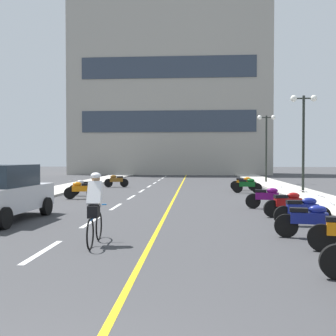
{
  "coord_description": "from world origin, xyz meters",
  "views": [
    {
      "loc": [
        1.3,
        -2.36,
        2.03
      ],
      "look_at": [
        -0.15,
        18.96,
        1.5
      ],
      "focal_mm": 42.47,
      "sensor_mm": 36.0,
      "label": 1
    }
  ],
  "objects_px": {
    "street_lamp_far": "(266,133)",
    "motorcycle_3": "(309,220)",
    "motorcycle_9": "(247,185)",
    "parked_car_near": "(2,193)",
    "motorcycle_8": "(84,187)",
    "motorcycle_6": "(267,197)",
    "motorcycle_4": "(303,210)",
    "street_lamp_mid": "(304,122)",
    "motorcycle_7": "(81,189)",
    "cyclist_rider": "(95,207)",
    "motorcycle_11": "(116,180)",
    "motorcycle_5": "(288,203)",
    "motorcycle_10": "(244,183)"
  },
  "relations": [
    {
      "from": "motorcycle_8",
      "to": "motorcycle_10",
      "type": "distance_m",
      "value": 9.99
    },
    {
      "from": "motorcycle_9",
      "to": "street_lamp_far",
      "type": "bearing_deg",
      "value": 73.87
    },
    {
      "from": "motorcycle_6",
      "to": "motorcycle_9",
      "type": "xyz_separation_m",
      "value": [
        0.16,
        7.29,
        0.0
      ]
    },
    {
      "from": "cyclist_rider",
      "to": "motorcycle_11",
      "type": "bearing_deg",
      "value": 99.81
    },
    {
      "from": "motorcycle_6",
      "to": "motorcycle_11",
      "type": "relative_size",
      "value": 1.0
    },
    {
      "from": "motorcycle_3",
      "to": "motorcycle_4",
      "type": "height_order",
      "value": "same"
    },
    {
      "from": "street_lamp_far",
      "to": "motorcycle_4",
      "type": "xyz_separation_m",
      "value": [
        -2.55,
        -20.64,
        -3.57
      ]
    },
    {
      "from": "parked_car_near",
      "to": "motorcycle_5",
      "type": "relative_size",
      "value": 2.53
    },
    {
      "from": "parked_car_near",
      "to": "motorcycle_3",
      "type": "bearing_deg",
      "value": -13.49
    },
    {
      "from": "motorcycle_4",
      "to": "motorcycle_11",
      "type": "height_order",
      "value": "same"
    },
    {
      "from": "motorcycle_7",
      "to": "motorcycle_11",
      "type": "distance_m",
      "value": 8.05
    },
    {
      "from": "motorcycle_6",
      "to": "motorcycle_9",
      "type": "height_order",
      "value": "same"
    },
    {
      "from": "street_lamp_mid",
      "to": "motorcycle_10",
      "type": "relative_size",
      "value": 3.2
    },
    {
      "from": "motorcycle_5",
      "to": "cyclist_rider",
      "type": "relative_size",
      "value": 0.96
    },
    {
      "from": "motorcycle_11",
      "to": "cyclist_rider",
      "type": "relative_size",
      "value": 0.95
    },
    {
      "from": "street_lamp_far",
      "to": "motorcycle_6",
      "type": "bearing_deg",
      "value": -99.8
    },
    {
      "from": "street_lamp_far",
      "to": "motorcycle_4",
      "type": "bearing_deg",
      "value": -97.04
    },
    {
      "from": "street_lamp_far",
      "to": "motorcycle_11",
      "type": "distance_m",
      "value": 12.97
    },
    {
      "from": "motorcycle_4",
      "to": "motorcycle_5",
      "type": "bearing_deg",
      "value": 90.77
    },
    {
      "from": "motorcycle_3",
      "to": "motorcycle_10",
      "type": "distance_m",
      "value": 14.96
    },
    {
      "from": "motorcycle_3",
      "to": "motorcycle_6",
      "type": "xyz_separation_m",
      "value": [
        -0.0,
        5.81,
        0.0
      ]
    },
    {
      "from": "street_lamp_mid",
      "to": "motorcycle_7",
      "type": "height_order",
      "value": "street_lamp_mid"
    },
    {
      "from": "motorcycle_3",
      "to": "motorcycle_11",
      "type": "bearing_deg",
      "value": 116.0
    },
    {
      "from": "motorcycle_11",
      "to": "motorcycle_3",
      "type": "bearing_deg",
      "value": -64.0
    },
    {
      "from": "street_lamp_far",
      "to": "motorcycle_3",
      "type": "distance_m",
      "value": 23.0
    },
    {
      "from": "motorcycle_9",
      "to": "parked_car_near",
      "type": "bearing_deg",
      "value": -130.28
    },
    {
      "from": "motorcycle_5",
      "to": "motorcycle_4",
      "type": "bearing_deg",
      "value": -89.23
    },
    {
      "from": "motorcycle_6",
      "to": "motorcycle_8",
      "type": "bearing_deg",
      "value": 150.87
    },
    {
      "from": "street_lamp_far",
      "to": "motorcycle_5",
      "type": "distance_m",
      "value": 19.37
    },
    {
      "from": "motorcycle_3",
      "to": "cyclist_rider",
      "type": "height_order",
      "value": "cyclist_rider"
    },
    {
      "from": "motorcycle_4",
      "to": "motorcycle_7",
      "type": "height_order",
      "value": "same"
    },
    {
      "from": "motorcycle_7",
      "to": "motorcycle_8",
      "type": "relative_size",
      "value": 0.99
    },
    {
      "from": "street_lamp_mid",
      "to": "motorcycle_5",
      "type": "relative_size",
      "value": 3.2
    },
    {
      "from": "motorcycle_4",
      "to": "motorcycle_10",
      "type": "bearing_deg",
      "value": 90.59
    },
    {
      "from": "parked_car_near",
      "to": "motorcycle_6",
      "type": "bearing_deg",
      "value": 21.76
    },
    {
      "from": "street_lamp_far",
      "to": "parked_car_near",
      "type": "height_order",
      "value": "street_lamp_far"
    },
    {
      "from": "motorcycle_8",
      "to": "motorcycle_6",
      "type": "bearing_deg",
      "value": -29.13
    },
    {
      "from": "motorcycle_8",
      "to": "parked_car_near",
      "type": "bearing_deg",
      "value": -91.55
    },
    {
      "from": "street_lamp_mid",
      "to": "motorcycle_10",
      "type": "bearing_deg",
      "value": 138.74
    },
    {
      "from": "street_lamp_far",
      "to": "motorcycle_9",
      "type": "bearing_deg",
      "value": -106.13
    },
    {
      "from": "motorcycle_6",
      "to": "motorcycle_8",
      "type": "xyz_separation_m",
      "value": [
        -8.86,
        4.94,
        0.0
      ]
    },
    {
      "from": "motorcycle_9",
      "to": "motorcycle_7",
      "type": "bearing_deg",
      "value": -155.68
    },
    {
      "from": "motorcycle_11",
      "to": "parked_car_near",
      "type": "bearing_deg",
      "value": -92.65
    },
    {
      "from": "cyclist_rider",
      "to": "motorcycle_6",
      "type": "bearing_deg",
      "value": 52.39
    },
    {
      "from": "motorcycle_4",
      "to": "motorcycle_7",
      "type": "xyz_separation_m",
      "value": [
        -8.88,
        7.27,
        0.0
      ]
    },
    {
      "from": "motorcycle_10",
      "to": "cyclist_rider",
      "type": "bearing_deg",
      "value": -108.86
    },
    {
      "from": "motorcycle_6",
      "to": "motorcycle_4",
      "type": "bearing_deg",
      "value": -85.02
    },
    {
      "from": "street_lamp_mid",
      "to": "parked_car_near",
      "type": "distance_m",
      "value": 16.23
    },
    {
      "from": "motorcycle_4",
      "to": "parked_car_near",
      "type": "bearing_deg",
      "value": 178.26
    },
    {
      "from": "motorcycle_4",
      "to": "cyclist_rider",
      "type": "relative_size",
      "value": 0.96
    }
  ]
}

